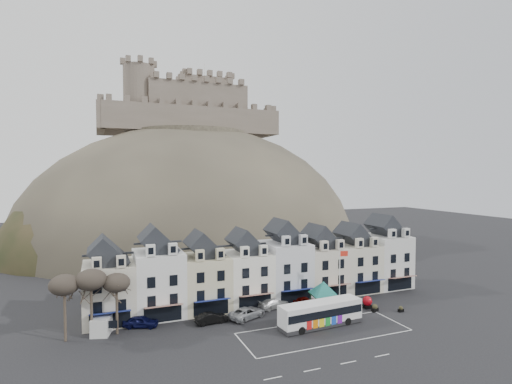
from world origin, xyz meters
TOP-DOWN VIEW (x-y plane):
  - ground at (0.00, 0.00)m, footprint 300.00×300.00m
  - coach_bay_markings at (2.00, 1.25)m, footprint 22.00×7.50m
  - townhouse_terrace at (0.15, 15.97)m, footprint 54.40×9.35m
  - castle_hill at (1.25, 68.95)m, footprint 100.00×76.00m
  - castle at (0.51, 75.93)m, footprint 50.20×22.20m
  - tree_left_far at (-29.00, 10.50)m, footprint 3.61×3.61m
  - tree_left_mid at (-26.00, 10.50)m, footprint 3.78×3.78m
  - tree_left_near at (-23.00, 10.50)m, footprint 3.43×3.43m
  - bus at (2.55, 3.10)m, footprint 12.01×3.58m
  - bus_shelter at (5.79, 7.71)m, footprint 7.15×7.15m
  - red_buoy at (12.95, 6.78)m, footprint 1.47×1.47m
  - flagpole at (8.71, 7.76)m, footprint 1.30×0.36m
  - white_van at (-24.57, 12.00)m, footprint 3.41×5.27m
  - planter_west at (16.50, 3.50)m, footprint 0.92×0.62m
  - planter_east at (13.00, 5.04)m, footprint 1.24×0.87m
  - car_navy at (-19.98, 11.67)m, footprint 4.98×3.34m
  - car_black at (-10.85, 9.50)m, footprint 4.60×1.94m
  - car_silver at (-5.60, 9.50)m, footprint 6.18×4.60m
  - car_white at (-0.40, 12.00)m, footprint 5.59×3.24m
  - car_maroon at (4.80, 11.86)m, footprint 3.99×2.49m
  - car_charcoal at (6.00, 9.50)m, footprint 4.11×2.70m

SIDE VIEW (x-z plane):
  - ground at x=0.00m, z-range 0.00..0.00m
  - coach_bay_markings at x=2.00m, z-range -0.01..0.01m
  - castle_hill at x=1.25m, z-range -33.89..34.11m
  - planter_west at x=16.50m, z-range -0.02..0.86m
  - planter_east at x=13.00m, z-range -0.02..1.10m
  - car_maroon at x=4.80m, z-range 0.00..1.27m
  - car_charcoal at x=6.00m, z-range 0.00..1.28m
  - car_black at x=-10.85m, z-range 0.00..1.48m
  - car_white at x=-0.40m, z-range 0.00..1.52m
  - car_navy at x=-19.98m, z-range 0.00..1.57m
  - car_silver at x=-5.60m, z-range 0.00..1.58m
  - red_buoy at x=12.95m, z-range 0.02..1.84m
  - white_van at x=-24.57m, z-range 0.00..2.23m
  - bus at x=2.55m, z-range 0.18..3.52m
  - bus_shelter at x=5.79m, z-range 1.27..5.87m
  - flagpole at x=8.71m, z-range 0.65..9.82m
  - townhouse_terrace at x=0.15m, z-range -0.60..11.20m
  - tree_left_near at x=-23.00m, z-range 2.64..10.47m
  - tree_left_far at x=-29.00m, z-range 2.78..11.02m
  - tree_left_mid at x=-26.00m, z-range 2.92..11.56m
  - castle at x=0.51m, z-range 29.19..51.19m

